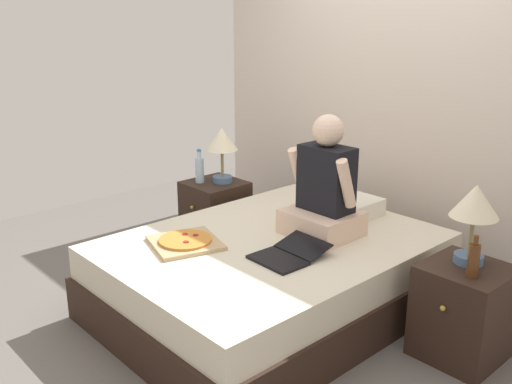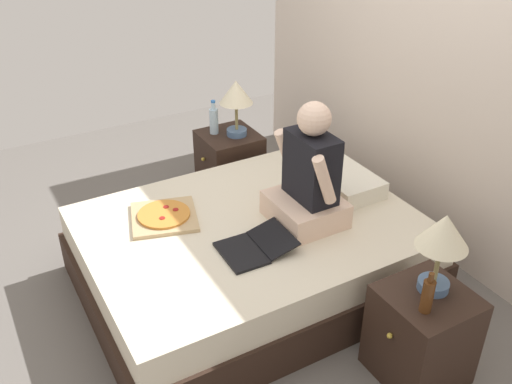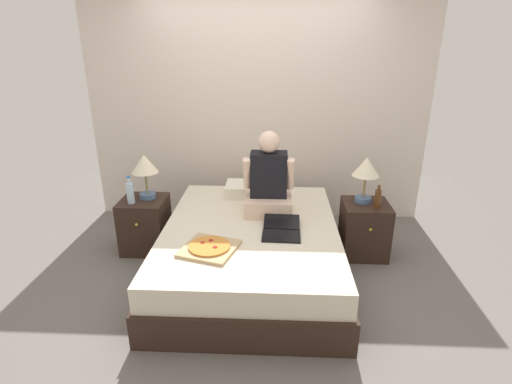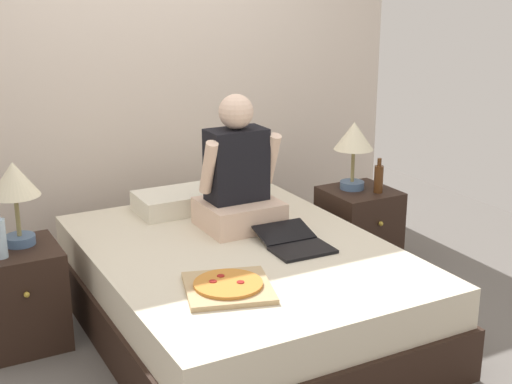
% 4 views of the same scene
% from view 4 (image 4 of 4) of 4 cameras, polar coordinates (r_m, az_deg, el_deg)
% --- Properties ---
extents(ground_plane, '(5.85, 5.85, 0.00)m').
position_cam_4_polar(ground_plane, '(4.08, -1.20, -10.88)').
color(ground_plane, '#66605B').
extents(wall_back, '(3.85, 0.12, 2.50)m').
position_cam_4_polar(wall_back, '(4.94, -8.83, 9.15)').
color(wall_back, beige).
rests_on(wall_back, ground).
extents(bed, '(1.57, 2.08, 0.49)m').
position_cam_4_polar(bed, '(3.98, -1.22, -7.81)').
color(bed, black).
rests_on(bed, ground).
extents(nightstand_left, '(0.44, 0.47, 0.54)m').
position_cam_4_polar(nightstand_left, '(4.02, -18.39, -7.95)').
color(nightstand_left, black).
rests_on(nightstand_left, ground).
extents(lamp_on_left_nightstand, '(0.26, 0.26, 0.45)m').
position_cam_4_polar(lamp_on_left_nightstand, '(3.87, -18.77, 0.52)').
color(lamp_on_left_nightstand, '#4C6B93').
rests_on(lamp_on_left_nightstand, nightstand_left).
extents(nightstand_right, '(0.44, 0.47, 0.54)m').
position_cam_4_polar(nightstand_right, '(4.84, 8.19, -2.92)').
color(nightstand_right, black).
rests_on(nightstand_right, ground).
extents(lamp_on_right_nightstand, '(0.26, 0.26, 0.45)m').
position_cam_4_polar(lamp_on_right_nightstand, '(4.70, 7.84, 4.08)').
color(lamp_on_right_nightstand, '#4C6B93').
rests_on(lamp_on_right_nightstand, nightstand_right).
extents(beer_bottle, '(0.06, 0.06, 0.23)m').
position_cam_4_polar(beer_bottle, '(4.70, 9.78, 1.09)').
color(beer_bottle, '#512D14').
rests_on(beer_bottle, nightstand_right).
extents(pillow, '(0.52, 0.34, 0.12)m').
position_cam_4_polar(pillow, '(4.49, -6.22, -0.73)').
color(pillow, silver).
rests_on(pillow, bed).
extents(person_seated, '(0.47, 0.40, 0.78)m').
position_cam_4_polar(person_seated, '(4.12, -1.47, 1.04)').
color(person_seated, beige).
rests_on(person_seated, bed).
extents(laptop, '(0.33, 0.42, 0.07)m').
position_cam_4_polar(laptop, '(3.88, 3.25, -4.17)').
color(laptop, black).
rests_on(laptop, bed).
extents(pizza_box, '(0.50, 0.50, 0.04)m').
position_cam_4_polar(pizza_box, '(3.38, -2.24, -7.57)').
color(pizza_box, tan).
rests_on(pizza_box, bed).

